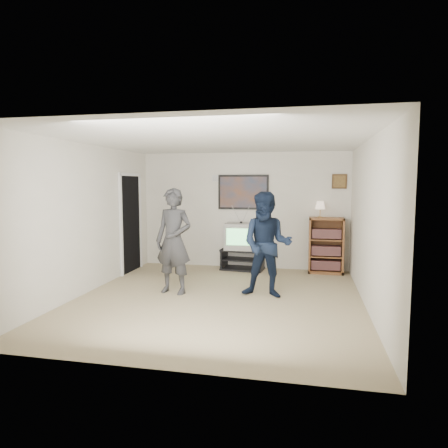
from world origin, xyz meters
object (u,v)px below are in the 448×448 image
at_px(media_stand, 243,259).
at_px(bookshelf, 326,245).
at_px(crt_television, 241,236).
at_px(person_tall, 174,241).
at_px(person_short, 267,245).

distance_m(media_stand, bookshelf, 1.76).
relative_size(crt_television, person_tall, 0.37).
xyz_separation_m(media_stand, person_short, (0.71, -1.94, 0.63)).
relative_size(media_stand, crt_television, 1.42).
bearing_deg(person_short, crt_television, 115.25).
bearing_deg(crt_television, bookshelf, -0.41).
xyz_separation_m(crt_television, bookshelf, (1.76, 0.05, -0.15)).
bearing_deg(crt_television, media_stand, -2.04).
bearing_deg(media_stand, person_short, -64.40).
xyz_separation_m(media_stand, crt_television, (-0.04, 0.00, 0.50)).
bearing_deg(crt_television, person_short, -71.03).
bearing_deg(media_stand, person_tall, -106.94).
bearing_deg(crt_television, person_tall, -113.63).
height_order(media_stand, person_tall, person_tall).
height_order(media_stand, person_short, person_short).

